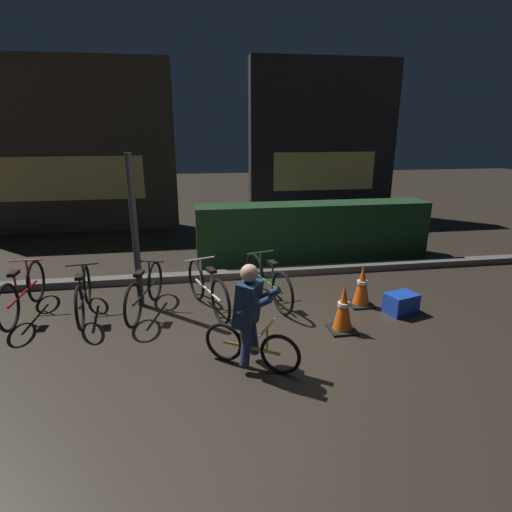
{
  "coord_description": "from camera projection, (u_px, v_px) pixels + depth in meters",
  "views": [
    {
      "loc": [
        -0.69,
        -4.9,
        2.66
      ],
      "look_at": [
        0.2,
        0.6,
        0.9
      ],
      "focal_mm": 28.9,
      "sensor_mm": 36.0,
      "label": 1
    }
  ],
  "objects": [
    {
      "name": "street_post",
      "position": [
        135.0,
        233.0,
        6.07
      ],
      "size": [
        0.1,
        0.1,
        2.31
      ],
      "primitive_type": "cylinder",
      "color": "#2D2D33",
      "rests_on": "ground"
    },
    {
      "name": "parked_bike_left_mid",
      "position": [
        83.0,
        294.0,
        5.98
      ],
      "size": [
        0.46,
        1.54,
        0.71
      ],
      "rotation": [
        0.0,
        0.0,
        1.69
      ],
      "color": "black",
      "rests_on": "ground"
    },
    {
      "name": "storefront_right",
      "position": [
        323.0,
        141.0,
        12.11
      ],
      "size": [
        4.36,
        0.54,
        4.52
      ],
      "color": "#262328",
      "rests_on": "ground"
    },
    {
      "name": "sidewalk_curb",
      "position": [
        231.0,
        274.0,
        7.57
      ],
      "size": [
        12.0,
        0.24,
        0.12
      ],
      "primitive_type": "cube",
      "color": "#56544F",
      "rests_on": "ground"
    },
    {
      "name": "parked_bike_right_mid",
      "position": [
        268.0,
        281.0,
        6.44
      ],
      "size": [
        0.54,
        1.59,
        0.75
      ],
      "rotation": [
        0.0,
        0.0,
        1.84
      ],
      "color": "black",
      "rests_on": "ground"
    },
    {
      "name": "parked_bike_center_left",
      "position": [
        145.0,
        291.0,
        6.08
      ],
      "size": [
        0.5,
        1.54,
        0.73
      ],
      "rotation": [
        0.0,
        0.0,
        1.33
      ],
      "color": "black",
      "rests_on": "ground"
    },
    {
      "name": "blue_crate",
      "position": [
        401.0,
        303.0,
        6.11
      ],
      "size": [
        0.51,
        0.43,
        0.3
      ],
      "primitive_type": "cube",
      "rotation": [
        0.0,
        0.0,
        0.29
      ],
      "color": "#193DB7",
      "rests_on": "ground"
    },
    {
      "name": "ground_plane",
      "position": [
        248.0,
        334.0,
        5.52
      ],
      "size": [
        40.0,
        40.0,
        0.0
      ],
      "primitive_type": "plane",
      "color": "#2D261E"
    },
    {
      "name": "cyclist",
      "position": [
        250.0,
        316.0,
        4.61
      ],
      "size": [
        1.03,
        0.71,
        1.25
      ],
      "rotation": [
        0.0,
        0.0,
        -0.57
      ],
      "color": "black",
      "rests_on": "ground"
    },
    {
      "name": "parked_bike_leftmost",
      "position": [
        23.0,
        293.0,
        5.99
      ],
      "size": [
        0.46,
        1.66,
        0.76
      ],
      "rotation": [
        0.0,
        0.0,
        1.54
      ],
      "color": "black",
      "rests_on": "ground"
    },
    {
      "name": "traffic_cone_far",
      "position": [
        362.0,
        286.0,
        6.32
      ],
      "size": [
        0.36,
        0.36,
        0.66
      ],
      "color": "black",
      "rests_on": "ground"
    },
    {
      "name": "hedge_row",
      "position": [
        313.0,
        231.0,
        8.53
      ],
      "size": [
        4.8,
        0.7,
        1.17
      ],
      "primitive_type": "cube",
      "color": "#19381C",
      "rests_on": "ground"
    },
    {
      "name": "parked_bike_center_right",
      "position": [
        208.0,
        289.0,
        6.14
      ],
      "size": [
        0.59,
        1.55,
        0.75
      ],
      "rotation": [
        0.0,
        0.0,
        1.9
      ],
      "color": "black",
      "rests_on": "ground"
    },
    {
      "name": "storefront_left",
      "position": [
        64.0,
        148.0,
        10.42
      ],
      "size": [
        5.5,
        0.54,
        4.31
      ],
      "color": "#42382D",
      "rests_on": "ground"
    },
    {
      "name": "traffic_cone_near",
      "position": [
        343.0,
        308.0,
        5.52
      ],
      "size": [
        0.36,
        0.36,
        0.68
      ],
      "color": "black",
      "rests_on": "ground"
    }
  ]
}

